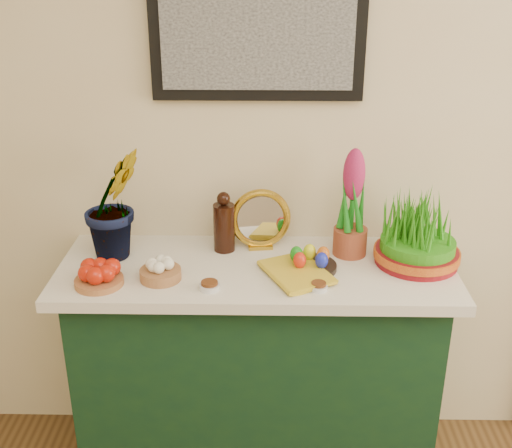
{
  "coord_description": "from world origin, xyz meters",
  "views": [
    {
      "loc": [
        -0.34,
        -0.03,
        1.93
      ],
      "look_at": [
        -0.38,
        1.95,
        1.07
      ],
      "focal_mm": 45.0,
      "sensor_mm": 36.0,
      "label": 1
    }
  ],
  "objects": [
    {
      "name": "vinegar_cruet",
      "position": [
        -0.5,
        2.13,
        0.99
      ],
      "size": [
        0.08,
        0.08,
        0.23
      ],
      "color": "black",
      "rests_on": "tablecloth"
    },
    {
      "name": "wheatgrass_sabzeh",
      "position": [
        0.19,
        2.03,
        1.0
      ],
      "size": [
        0.3,
        0.3,
        0.25
      ],
      "color": "maroon",
      "rests_on": "tablecloth"
    },
    {
      "name": "hyacinth_pink",
      "position": [
        -0.04,
        2.1,
        1.07
      ],
      "size": [
        0.12,
        0.12,
        0.4
      ],
      "color": "brown",
      "rests_on": "tablecloth"
    },
    {
      "name": "spice_dish_left",
      "position": [
        -0.53,
        1.83,
        0.9
      ],
      "size": [
        0.07,
        0.07,
        0.03
      ],
      "color": "silver",
      "rests_on": "tablecloth"
    },
    {
      "name": "apple_bowl",
      "position": [
        -0.9,
        1.85,
        0.92
      ],
      "size": [
        0.19,
        0.19,
        0.08
      ],
      "color": "#9C5E34",
      "rests_on": "tablecloth"
    },
    {
      "name": "spice_dish_right",
      "position": [
        -0.17,
        1.83,
        0.9
      ],
      "size": [
        0.06,
        0.06,
        0.03
      ],
      "color": "silver",
      "rests_on": "tablecloth"
    },
    {
      "name": "garlic_basket",
      "position": [
        -0.7,
        1.89,
        0.92
      ],
      "size": [
        0.18,
        0.18,
        0.08
      ],
      "color": "#A26B41",
      "rests_on": "tablecloth"
    },
    {
      "name": "sideboard",
      "position": [
        -0.38,
        2.0,
        0.42
      ],
      "size": [
        1.3,
        0.45,
        0.85
      ],
      "primitive_type": "cube",
      "color": "#123317",
      "rests_on": "ground"
    },
    {
      "name": "egg_plate",
      "position": [
        -0.19,
        1.98,
        0.92
      ],
      "size": [
        0.25,
        0.25,
        0.08
      ],
      "color": "black",
      "rests_on": "tablecloth"
    },
    {
      "name": "hyacinth_green",
      "position": [
        -0.89,
        2.08,
        1.16
      ],
      "size": [
        0.35,
        0.35,
        0.53
      ],
      "primitive_type": "imported",
      "rotation": [
        0.0,
        0.0,
        0.73
      ],
      "color": "#1A7D1A",
      "rests_on": "tablecloth"
    },
    {
      "name": "mirror",
      "position": [
        -0.37,
        2.16,
        1.0
      ],
      "size": [
        0.23,
        0.08,
        0.23
      ],
      "color": "gold",
      "rests_on": "tablecloth"
    },
    {
      "name": "tablecloth",
      "position": [
        -0.38,
        2.0,
        0.87
      ],
      "size": [
        1.4,
        0.55,
        0.04
      ],
      "primitive_type": "cube",
      "color": "silver",
      "rests_on": "sideboard"
    },
    {
      "name": "book",
      "position": [
        -0.32,
        1.88,
        0.91
      ],
      "size": [
        0.26,
        0.3,
        0.03
      ],
      "primitive_type": "imported",
      "rotation": [
        0.0,
        0.0,
        0.45
      ],
      "color": "gold",
      "rests_on": "tablecloth"
    }
  ]
}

